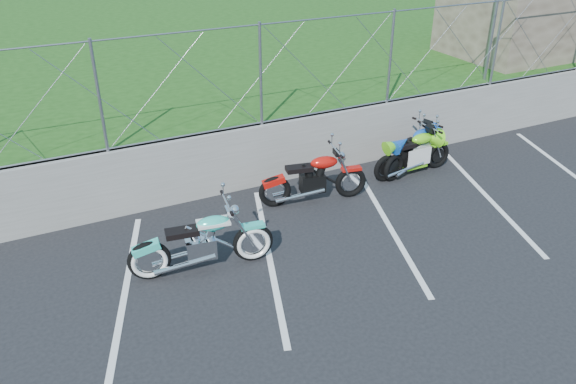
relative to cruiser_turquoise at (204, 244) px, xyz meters
name	(u,v)px	position (x,y,z in m)	size (l,w,h in m)	color
ground	(296,288)	(1.08, -1.11, -0.47)	(90.00, 90.00, 0.00)	black
retaining_wall	(216,163)	(1.08, 2.39, 0.18)	(30.00, 0.22, 1.30)	slate
grass_field	(117,51)	(1.08, 12.39, 0.18)	(30.00, 20.00, 1.30)	#1A4412
stone_building	(537,19)	(11.58, 4.39, 1.73)	(5.00, 3.00, 1.80)	brown
chain_link_fence	(211,82)	(1.08, 2.39, 1.83)	(28.00, 0.03, 2.00)	gray
sign_pole	(495,17)	(8.28, 2.79, 2.33)	(0.08, 0.08, 3.00)	gray
parking_lines	(331,238)	(2.28, -0.11, -0.46)	(18.29, 4.31, 0.01)	silver
cruiser_turquoise	(204,244)	(0.00, 0.00, 0.00)	(2.33, 0.73, 1.16)	black
naked_orange	(315,180)	(2.66, 1.21, 0.00)	(2.16, 0.73, 1.09)	black
sportbike_green	(414,155)	(5.15, 1.35, -0.02)	(1.99, 0.71, 1.03)	black
sportbike_blue	(415,151)	(5.28, 1.50, -0.02)	(1.95, 0.79, 1.04)	black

